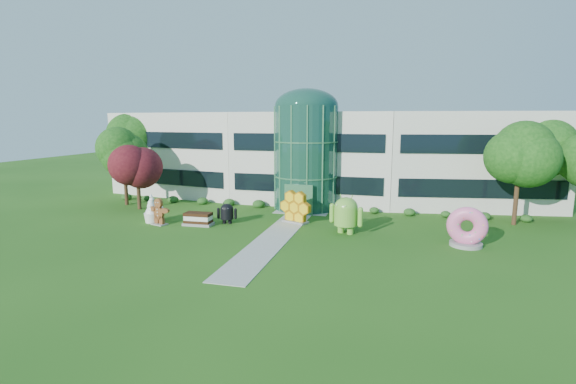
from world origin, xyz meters
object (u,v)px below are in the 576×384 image
(android_black, at_px, (227,212))
(donut, at_px, (467,226))
(android_green, at_px, (346,212))
(gingerbread, at_px, (159,211))

(android_black, bearing_deg, donut, -14.39)
(donut, bearing_deg, android_green, -177.55)
(android_green, bearing_deg, gingerbread, -154.60)
(android_black, xyz_separation_m, donut, (18.30, -1.68, 0.40))
(donut, relative_size, gingerbread, 1.15)
(android_black, xyz_separation_m, gingerbread, (-5.24, -1.80, 0.13))
(android_green, height_order, android_black, android_green)
(android_green, height_order, gingerbread, android_green)
(android_black, distance_m, donut, 18.38)
(donut, bearing_deg, android_black, -175.04)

